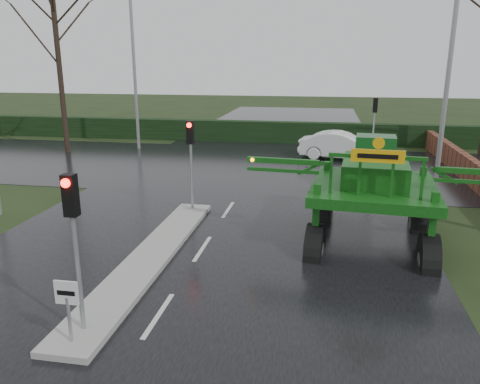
% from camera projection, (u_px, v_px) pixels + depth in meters
% --- Properties ---
extents(ground, '(140.00, 140.00, 0.00)m').
position_uv_depth(ground, '(159.00, 316.00, 10.72)').
color(ground, black).
rests_on(ground, ground).
extents(road_main, '(14.00, 80.00, 0.02)m').
position_uv_depth(road_main, '(237.00, 196.00, 20.19)').
color(road_main, black).
rests_on(road_main, ground).
extents(road_cross, '(80.00, 12.00, 0.02)m').
position_uv_depth(road_cross, '(257.00, 166.00, 25.88)').
color(road_cross, black).
rests_on(road_cross, ground).
extents(median_island, '(1.20, 10.00, 0.16)m').
position_uv_depth(median_island, '(151.00, 257.00, 13.76)').
color(median_island, gray).
rests_on(median_island, ground).
extents(hedge_row, '(44.00, 0.90, 1.50)m').
position_uv_depth(hedge_row, '(273.00, 132.00, 33.26)').
color(hedge_row, black).
rests_on(hedge_row, ground).
extents(brick_wall, '(0.40, 20.00, 1.20)m').
position_uv_depth(brick_wall, '(460.00, 163.00, 23.94)').
color(brick_wall, '#592D1E').
rests_on(brick_wall, ground).
extents(keep_left_sign, '(0.50, 0.07, 1.35)m').
position_uv_depth(keep_left_sign, '(67.00, 301.00, 9.23)').
color(keep_left_sign, gray).
rests_on(keep_left_sign, ground).
extents(traffic_signal_near, '(0.26, 0.33, 3.52)m').
position_uv_depth(traffic_signal_near, '(73.00, 220.00, 9.28)').
color(traffic_signal_near, gray).
rests_on(traffic_signal_near, ground).
extents(traffic_signal_mid, '(0.26, 0.33, 3.52)m').
position_uv_depth(traffic_signal_mid, '(191.00, 146.00, 17.34)').
color(traffic_signal_mid, gray).
rests_on(traffic_signal_mid, ground).
extents(traffic_signal_far, '(0.26, 0.33, 3.52)m').
position_uv_depth(traffic_signal_far, '(375.00, 114.00, 27.88)').
color(traffic_signal_far, gray).
rests_on(traffic_signal_far, ground).
extents(street_light_right, '(3.85, 0.30, 10.00)m').
position_uv_depth(street_light_right, '(443.00, 52.00, 19.08)').
color(street_light_right, gray).
rests_on(street_light_right, ground).
extents(street_light_left_far, '(3.85, 0.30, 10.00)m').
position_uv_depth(street_light_left_far, '(138.00, 55.00, 29.44)').
color(street_light_left_far, gray).
rests_on(street_light_left_far, ground).
extents(tree_left_far, '(7.70, 7.70, 13.26)m').
position_uv_depth(tree_left_far, '(56.00, 35.00, 27.95)').
color(tree_left_far, black).
rests_on(tree_left_far, ground).
extents(crop_sprayer, '(8.10, 5.36, 4.54)m').
position_uv_depth(crop_sprayer, '(318.00, 183.00, 13.88)').
color(crop_sprayer, black).
rests_on(crop_sprayer, ground).
extents(white_sedan, '(5.10, 2.52, 1.61)m').
position_uv_depth(white_sedan, '(341.00, 159.00, 27.72)').
color(white_sedan, white).
rests_on(white_sedan, ground).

